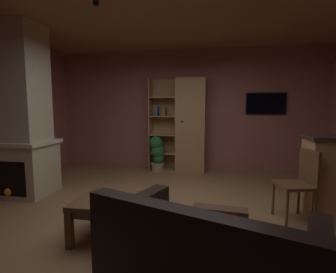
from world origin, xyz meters
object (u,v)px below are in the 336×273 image
at_px(potted_floor_plant, 157,152).
at_px(stone_fireplace, 20,120).
at_px(table_book_1, 114,195).
at_px(bookshelf_cabinet, 187,126).
at_px(table_book_2, 110,195).
at_px(wall_mounted_tv, 266,104).
at_px(leather_couch, 210,267).
at_px(dining_chair, 300,180).
at_px(table_book_0, 100,199).
at_px(coffee_table, 108,206).

bearing_deg(potted_floor_plant, stone_fireplace, -134.96).
distance_m(stone_fireplace, potted_floor_plant, 2.80).
distance_m(table_book_1, potted_floor_plant, 3.04).
xyz_separation_m(bookshelf_cabinet, potted_floor_plant, (-0.65, -0.15, -0.60)).
bearing_deg(table_book_2, wall_mounted_tv, 57.62).
height_order(stone_fireplace, leather_couch, stone_fireplace).
relative_size(leather_couch, dining_chair, 1.90).
xyz_separation_m(stone_fireplace, potted_floor_plant, (1.89, 1.89, -0.81)).
xyz_separation_m(table_book_1, table_book_2, (-0.01, -0.08, 0.03)).
bearing_deg(table_book_1, table_book_2, -97.34).
relative_size(stone_fireplace, potted_floor_plant, 3.39).
relative_size(leather_couch, potted_floor_plant, 2.12).
bearing_deg(potted_floor_plant, table_book_0, -89.06).
distance_m(table_book_2, potted_floor_plant, 3.11).
bearing_deg(coffee_table, table_book_0, -138.67).
height_order(bookshelf_cabinet, coffee_table, bookshelf_cabinet).
xyz_separation_m(bookshelf_cabinet, table_book_1, (-0.47, -3.18, -0.56)).
relative_size(bookshelf_cabinet, table_book_0, 15.86).
bearing_deg(table_book_0, leather_couch, -32.34).
xyz_separation_m(table_book_0, table_book_1, (0.14, 0.06, 0.03)).
bearing_deg(bookshelf_cabinet, table_book_0, -100.54).
bearing_deg(leather_couch, stone_fireplace, 148.09).
height_order(bookshelf_cabinet, table_book_0, bookshelf_cabinet).
bearing_deg(bookshelf_cabinet, table_book_2, -98.32).
height_order(leather_couch, dining_chair, dining_chair).
bearing_deg(bookshelf_cabinet, stone_fireplace, -141.27).
bearing_deg(wall_mounted_tv, potted_floor_plant, -171.44).
bearing_deg(table_book_0, table_book_2, -7.82).
bearing_deg(table_book_1, stone_fireplace, 151.35).
height_order(table_book_2, dining_chair, dining_chair).
bearing_deg(table_book_2, table_book_0, 172.18).
height_order(table_book_0, potted_floor_plant, potted_floor_plant).
relative_size(bookshelf_cabinet, table_book_2, 15.40).
bearing_deg(coffee_table, stone_fireplace, 150.43).
xyz_separation_m(potted_floor_plant, wall_mounted_tv, (2.37, 0.36, 1.10)).
relative_size(dining_chair, potted_floor_plant, 1.12).
height_order(coffee_table, table_book_0, table_book_0).
xyz_separation_m(table_book_0, wall_mounted_tv, (2.32, 3.45, 1.09)).
distance_m(bookshelf_cabinet, dining_chair, 2.92).
bearing_deg(coffee_table, wall_mounted_tv, 56.34).
bearing_deg(table_book_1, potted_floor_plant, 93.54).
height_order(leather_couch, table_book_0, leather_couch).
relative_size(stone_fireplace, leather_couch, 1.60).
xyz_separation_m(table_book_1, dining_chair, (2.19, 0.88, 0.04)).
bearing_deg(dining_chair, leather_couch, -123.21).
relative_size(table_book_0, dining_chair, 0.14).
xyz_separation_m(table_book_0, potted_floor_plant, (-0.05, 3.09, -0.01)).
xyz_separation_m(coffee_table, table_book_2, (0.06, -0.08, 0.15)).
relative_size(table_book_1, wall_mounted_tv, 0.15).
distance_m(table_book_0, potted_floor_plant, 3.09).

